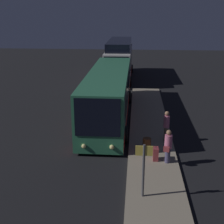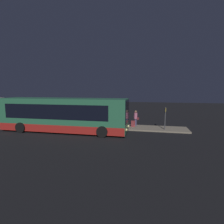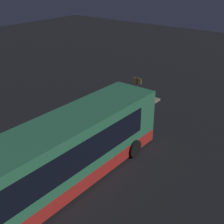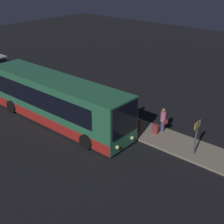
{
  "view_description": "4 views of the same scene",
  "coord_description": "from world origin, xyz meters",
  "views": [
    {
      "loc": [
        18.42,
        1.91,
        7.24
      ],
      "look_at": [
        2.65,
        0.66,
        1.97
      ],
      "focal_mm": 50.0,
      "sensor_mm": 36.0,
      "label": 1
    },
    {
      "loc": [
        5.99,
        -15.33,
        4.15
      ],
      "look_at": [
        2.65,
        0.66,
        1.97
      ],
      "focal_mm": 28.0,
      "sensor_mm": 36.0,
      "label": 2
    },
    {
      "loc": [
        -10.06,
        -9.25,
        9.53
      ],
      "look_at": [
        2.65,
        0.66,
        1.97
      ],
      "focal_mm": 50.0,
      "sensor_mm": 36.0,
      "label": 3
    },
    {
      "loc": [
        14.1,
        -12.71,
        10.37
      ],
      "look_at": [
        2.65,
        0.66,
        1.97
      ],
      "focal_mm": 50.0,
      "sensor_mm": 36.0,
      "label": 4
    }
  ],
  "objects": [
    {
      "name": "passenger_boarding",
      "position": [
        4.69,
        3.5,
        1.05
      ],
      "size": [
        0.61,
        0.48,
        1.68
      ],
      "rotation": [
        0.0,
        0.0,
        -1.9
      ],
      "color": "#4C476B",
      "rests_on": "platform"
    },
    {
      "name": "ground",
      "position": [
        0.0,
        0.0,
        0.0
      ],
      "size": [
        80.0,
        80.0,
        0.0
      ],
      "primitive_type": "plane",
      "color": "black"
    },
    {
      "name": "trash_bin",
      "position": [
        3.32,
        2.55,
        0.46
      ],
      "size": [
        0.44,
        0.44,
        0.65
      ],
      "color": "#593319",
      "rests_on": "platform"
    },
    {
      "name": "sign_post",
      "position": [
        7.64,
        2.28,
        1.53
      ],
      "size": [
        0.1,
        0.66,
        2.23
      ],
      "color": "#4C4C51",
      "rests_on": "platform"
    },
    {
      "name": "bus_lead",
      "position": [
        -2.07,
        0.06,
        1.61
      ],
      "size": [
        12.48,
        2.89,
        3.24
      ],
      "color": "#2D704C",
      "rests_on": "ground"
    },
    {
      "name": "bus_second",
      "position": [
        -15.08,
        0.06,
        1.82
      ],
      "size": [
        10.52,
        2.84,
        4.03
      ],
      "color": "silver",
      "rests_on": "ground"
    },
    {
      "name": "passenger_waiting",
      "position": [
        1.98,
        3.66,
        1.1
      ],
      "size": [
        0.42,
        0.42,
        1.73
      ],
      "rotation": [
        0.0,
        0.0,
        -0.34
      ],
      "color": "#6B604C",
      "rests_on": "platform"
    },
    {
      "name": "platform",
      "position": [
        0.0,
        2.82,
        0.07
      ],
      "size": [
        20.0,
        2.45,
        0.14
      ],
      "color": "gray",
      "rests_on": "ground"
    },
    {
      "name": "suitcase",
      "position": [
        4.46,
        2.95,
        0.46
      ],
      "size": [
        0.42,
        0.26,
        0.89
      ],
      "color": "maroon",
      "rests_on": "platform"
    }
  ]
}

